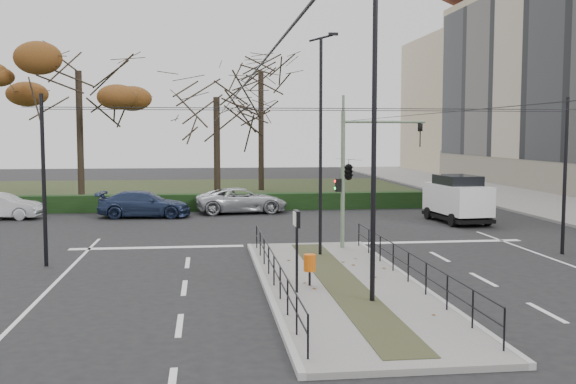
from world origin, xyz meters
The scene contains 19 objects.
ground centered at (0.00, 0.00, 0.00)m, with size 140.00×140.00×0.00m, color black.
median_island centered at (0.00, -2.50, 0.07)m, with size 4.40×15.00×0.14m, color slate.
sidewalk_east centered at (18.00, 22.00, 0.07)m, with size 8.00×90.00×0.14m, color slate.
park centered at (-6.00, 32.00, 0.05)m, with size 38.00×26.00×0.10m, color #222E17.
hedge centered at (-6.00, 18.60, 0.50)m, with size 38.00×1.00×1.00m, color black.
median_railing centered at (0.00, -2.60, 0.98)m, with size 4.14×13.24×0.92m.
catenary centered at (0.00, 1.62, 3.42)m, with size 20.00×34.00×6.00m.
traffic_light centered at (1.63, 3.72, 3.26)m, with size 3.64×2.08×5.36m.
litter_bin centered at (-1.00, -2.73, 0.81)m, with size 0.36×0.36×0.93m.
info_panel centered at (-1.51, -3.57, 1.98)m, with size 0.13×0.61×2.34m.
streetlamp_median_near centered at (0.39, -4.81, 4.81)m, with size 0.77×0.16×9.18m.
streetlamp_median_far centered at (0.19, 2.23, 4.27)m, with size 0.68×0.14×8.13m.
parked_car_second centered at (-15.03, 15.77, 0.70)m, with size 1.49×4.27×1.41m, color #B1B3B9.
parked_car_third centered at (-7.39, 15.63, 0.73)m, with size 2.06×5.06×1.47m, color #202C4B.
parked_car_fourth centered at (-1.91, 17.06, 0.74)m, with size 2.44×5.30×1.47m, color #B1B3B9.
white_van centered at (9.02, 11.45, 1.28)m, with size 2.42×4.79×2.47m.
rust_tree centered at (-12.28, 24.23, 8.77)m, with size 9.71×9.71×11.41m.
bare_tree_center centered at (0.48, 31.91, 8.87)m, with size 6.63×6.63×12.57m.
bare_tree_near centered at (-3.21, 23.95, 6.58)m, with size 7.19×7.19×9.30m.
Camera 1 is at (-4.06, -22.13, 4.62)m, focal length 42.00 mm.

